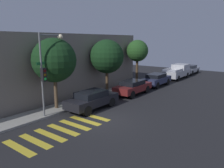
# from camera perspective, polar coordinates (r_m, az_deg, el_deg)

# --- Properties ---
(ground_plane) EXTENTS (60.00, 60.00, 0.00)m
(ground_plane) POSITION_cam_1_polar(r_m,az_deg,el_deg) (14.90, -2.90, -9.44)
(ground_plane) COLOR black
(sidewalk) EXTENTS (26.00, 2.05, 0.14)m
(sidewalk) POSITION_cam_1_polar(r_m,az_deg,el_deg) (17.76, -13.43, -6.04)
(sidewalk) COLOR gray
(sidewalk) RESTS_ON ground
(building_row) EXTENTS (26.00, 6.00, 5.87)m
(building_row) POSITION_cam_1_polar(r_m,az_deg,el_deg) (20.75, -21.60, 4.07)
(building_row) COLOR slate
(building_row) RESTS_ON ground
(crosswalk) EXTENTS (6.14, 2.60, 0.00)m
(crosswalk) POSITION_cam_1_polar(r_m,az_deg,el_deg) (13.74, -12.68, -11.56)
(crosswalk) COLOR gold
(crosswalk) RESTS_ON ground
(traffic_light_pole) EXTENTS (2.25, 0.56, 5.78)m
(traffic_light_pole) POSITION_cam_1_polar(r_m,az_deg,el_deg) (15.41, -16.64, 4.77)
(traffic_light_pole) COLOR slate
(traffic_light_pole) RESTS_ON ground
(sedan_near_corner) EXTENTS (4.54, 1.78, 1.46)m
(sedan_near_corner) POSITION_cam_1_polar(r_m,az_deg,el_deg) (17.00, -5.20, -4.00)
(sedan_near_corner) COLOR black
(sedan_near_corner) RESTS_ON ground
(sedan_middle) EXTENTS (4.59, 1.82, 1.42)m
(sedan_middle) POSITION_cam_1_polar(r_m,az_deg,el_deg) (21.60, 5.45, -0.72)
(sedan_middle) COLOR maroon
(sedan_middle) RESTS_ON ground
(sedan_far_end) EXTENTS (4.55, 1.79, 1.45)m
(sedan_far_end) POSITION_cam_1_polar(r_m,az_deg,el_deg) (26.09, 11.53, 1.23)
(sedan_far_end) COLOR #2D3351
(sedan_far_end) RESTS_ON ground
(pickup_truck) EXTENTS (5.57, 2.07, 1.90)m
(pickup_truck) POSITION_cam_1_polar(r_m,az_deg,el_deg) (32.03, 16.71, 3.15)
(pickup_truck) COLOR #BCBCC1
(pickup_truck) RESTS_ON ground
(sedan_tail_of_row) EXTENTS (4.35, 1.89, 1.39)m
(sedan_tail_of_row) POSITION_cam_1_polar(r_m,az_deg,el_deg) (36.98, 19.61, 3.69)
(sedan_tail_of_row) COLOR #B7BABF
(sedan_tail_of_row) RESTS_ON ground
(tree_near_corner) EXTENTS (3.31, 3.31, 5.49)m
(tree_near_corner) POSITION_cam_1_polar(r_m,az_deg,el_deg) (16.88, -14.87, 6.00)
(tree_near_corner) COLOR brown
(tree_near_corner) RESTS_ON ground
(tree_midblock) EXTENTS (3.29, 3.29, 5.38)m
(tree_midblock) POSITION_cam_1_polar(r_m,az_deg,el_deg) (21.32, -1.33, 7.16)
(tree_midblock) COLOR #4C3823
(tree_midblock) RESTS_ON ground
(tree_far_end) EXTENTS (2.52, 2.52, 5.34)m
(tree_far_end) POSITION_cam_1_polar(r_m,az_deg,el_deg) (26.00, 6.64, 8.54)
(tree_far_end) COLOR #4C3823
(tree_far_end) RESTS_ON ground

